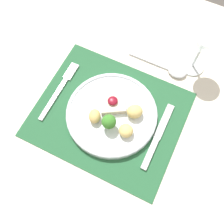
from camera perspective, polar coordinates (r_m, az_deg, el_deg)
The scene contains 8 objects.
ground_plane at distance 1.47m, azimuth -0.35°, elevation -11.64°, with size 8.00×8.00×0.00m, color #4C4742.
dining_table at distance 0.83m, azimuth -0.62°, elevation -2.74°, with size 1.44×1.07×0.75m.
placemat at distance 0.75m, azimuth -0.69°, elevation -0.49°, with size 0.41×0.34×0.00m, color #235633.
dinner_plate at distance 0.73m, azimuth 0.12°, elevation -0.30°, with size 0.26×0.26×0.07m.
fork at distance 0.79m, azimuth -10.95°, elevation 5.46°, with size 0.02×0.20×0.01m.
knife at distance 0.73m, azimuth 9.53°, elevation -6.05°, with size 0.02×0.20×0.01m.
spoon at distance 0.83m, azimuth 13.02°, elevation 9.02°, with size 0.19×0.05×0.02m.
wine_glass_near at distance 0.77m, azimuth 19.18°, elevation 13.61°, with size 0.08×0.08×0.15m.
Camera 1 is at (0.13, -0.25, 1.45)m, focal length 42.00 mm.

